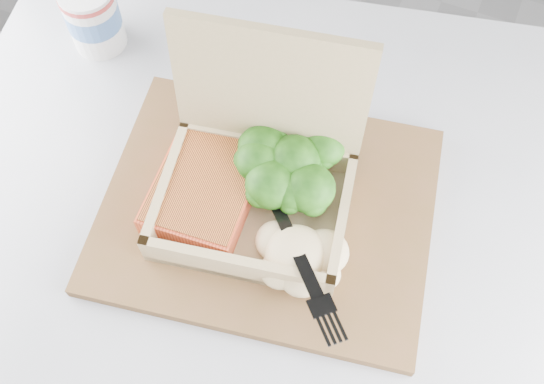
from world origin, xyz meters
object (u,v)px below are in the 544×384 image
at_px(cafe_table, 249,296).
at_px(serving_tray, 268,209).
at_px(paper_cup, 93,16).
at_px(takeout_container, 259,171).

xyz_separation_m(cafe_table, serving_tray, (0.01, 0.04, 0.19)).
xyz_separation_m(cafe_table, paper_cup, (-0.29, 0.19, 0.23)).
distance_m(takeout_container, paper_cup, 0.32).
xyz_separation_m(cafe_table, takeout_container, (-0.01, 0.06, 0.25)).
bearing_deg(takeout_container, cafe_table, -95.66).
height_order(serving_tray, takeout_container, takeout_container).
bearing_deg(cafe_table, takeout_container, 95.23).
relative_size(serving_tray, takeout_container, 1.57).
height_order(takeout_container, paper_cup, takeout_container).
height_order(cafe_table, paper_cup, paper_cup).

